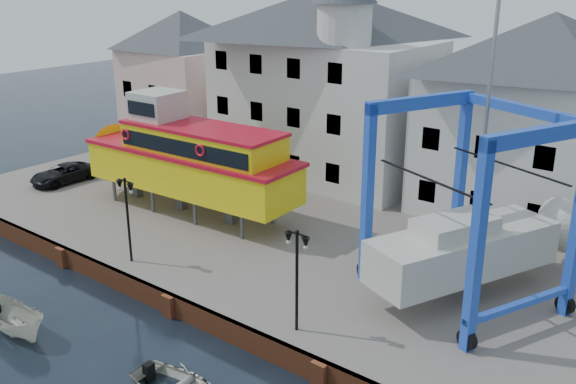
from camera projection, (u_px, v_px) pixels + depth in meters
The scene contains 12 objects.
ground at pixel (170, 316), 27.88m from camera, with size 140.00×140.00×0.00m, color black.
hardstanding at pixel (318, 229), 35.87m from camera, with size 44.00×22.00×1.00m, color slate.
quay_wall at pixel (172, 305), 27.79m from camera, with size 44.00×0.47×1.00m.
building_pink at pixel (184, 79), 49.71m from camera, with size 8.00×7.00×10.30m.
building_white_main at pixel (325, 80), 41.94m from camera, with size 14.00×8.30×14.00m.
building_white_right at pixel (542, 119), 34.52m from camera, with size 12.00×8.00×11.20m.
lamp_post_left at pixel (126, 199), 29.73m from camera, with size 1.12×0.32×4.20m.
lamp_post_right at pixel (297, 255), 23.89m from camera, with size 1.12×0.32×4.20m.
tour_boat at pixel (179, 156), 36.40m from camera, with size 15.64×4.37×6.74m.
travel_lift at pixel (481, 236), 27.13m from camera, with size 8.88×10.53×15.59m.
van at pixel (63, 174), 41.86m from camera, with size 1.99×4.31×1.20m, color black.
motorboat_a at pixel (17, 333), 26.53m from camera, with size 1.42×3.78×1.46m, color beige.
Camera 1 is at (19.21, -16.10, 14.29)m, focal length 40.00 mm.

